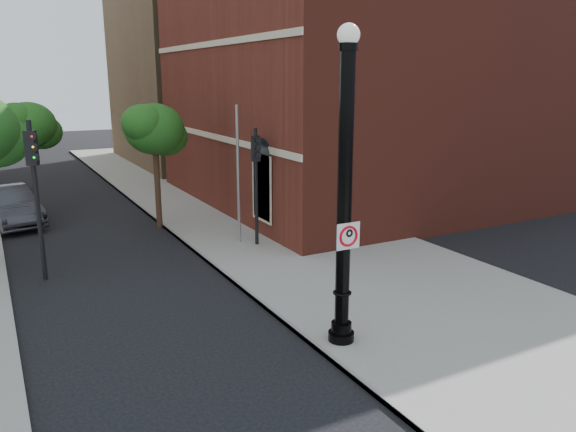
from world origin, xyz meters
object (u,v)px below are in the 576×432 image
traffic_signal_left (34,174)px  traffic_signal_right (256,168)px  no_parking_sign (348,236)px  parked_car (9,206)px  lamppost (344,207)px

traffic_signal_left → traffic_signal_right: (7.23, -0.03, -0.35)m
no_parking_sign → parked_car: (-6.21, 16.13, -1.90)m
lamppost → traffic_signal_left: lamppost is taller
no_parking_sign → parked_car: no_parking_sign is taller
no_parking_sign → traffic_signal_left: size_ratio=0.12×
parked_car → traffic_signal_right: 11.37m
parked_car → traffic_signal_right: size_ratio=1.11×
traffic_signal_left → lamppost: bearing=-31.8°
parked_car → traffic_signal_left: size_ratio=0.99×
no_parking_sign → traffic_signal_left: traffic_signal_left is taller
no_parking_sign → traffic_signal_right: traffic_signal_right is taller
lamppost → parked_car: bearing=111.3°
parked_car → traffic_signal_right: (7.81, -7.97, 2.15)m
traffic_signal_right → parked_car: bearing=140.7°
no_parking_sign → traffic_signal_right: size_ratio=0.14×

